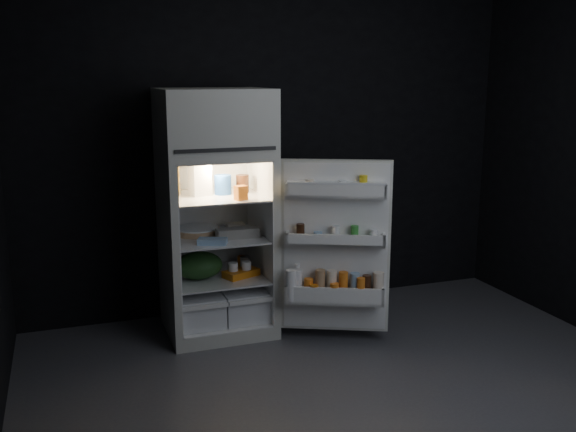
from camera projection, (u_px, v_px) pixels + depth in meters
name	position (u px, v px, depth m)	size (l,w,h in m)	color
floor	(363.00, 396.00, 3.82)	(4.00, 3.40, 0.00)	#4B4B50
wall_back	(273.00, 142.00, 5.10)	(4.00, 0.00, 2.70)	black
refrigerator	(215.00, 204.00, 4.65)	(0.76, 0.71, 1.78)	beige
fridge_door	(335.00, 251.00, 4.45)	(0.73, 0.47, 1.22)	beige
milk_jug	(200.00, 179.00, 4.57)	(0.13, 0.13, 0.24)	white
mayo_jar	(223.00, 185.00, 4.63)	(0.12, 0.12, 0.14)	#1C4798
jam_jar	(242.00, 184.00, 4.70)	(0.10, 0.10, 0.13)	black
amber_bottle	(174.00, 180.00, 4.59)	(0.09, 0.09, 0.22)	#B77A1D
small_carton	(241.00, 193.00, 4.42)	(0.08, 0.06, 0.10)	orange
egg_carton	(238.00, 233.00, 4.60)	(0.30, 0.11, 0.07)	gray
pie	(197.00, 231.00, 4.72)	(0.33, 0.33, 0.04)	#A78058
flat_package	(212.00, 241.00, 4.43)	(0.20, 0.10, 0.04)	#80A3C7
wrapped_pkg	(235.00, 227.00, 4.84)	(0.13, 0.11, 0.05)	beige
produce_bag	(199.00, 265.00, 4.63)	(0.35, 0.29, 0.20)	#193815
yogurt_tray	(241.00, 273.00, 4.69)	(0.25, 0.14, 0.05)	#D06A11
small_can_red	(241.00, 262.00, 4.91)	(0.06, 0.06, 0.09)	#D06A11
small_can_silver	(245.00, 262.00, 4.90)	(0.07, 0.07, 0.09)	silver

